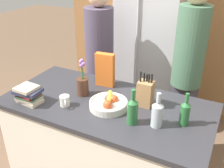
{
  "coord_description": "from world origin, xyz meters",
  "views": [
    {
      "loc": [
        0.84,
        -1.55,
        2.01
      ],
      "look_at": [
        0.0,
        0.1,
        1.06
      ],
      "focal_mm": 42.0,
      "sensor_mm": 36.0,
      "label": 1
    }
  ],
  "objects_px": {
    "person_at_sink": "(100,58)",
    "person_in_blue": "(188,67)",
    "bottle_vinegar": "(133,110)",
    "cereal_box": "(105,70)",
    "knife_block": "(145,93)",
    "bottle_oil": "(157,113)",
    "flower_vase": "(83,84)",
    "book_stack": "(28,95)",
    "bottle_wine": "(185,113)",
    "coffee_mug": "(65,101)",
    "fruit_bowl": "(109,103)",
    "refrigerator": "(150,46)"
  },
  "relations": [
    {
      "from": "knife_block",
      "to": "coffee_mug",
      "type": "bearing_deg",
      "value": -152.16
    },
    {
      "from": "knife_block",
      "to": "bottle_vinegar",
      "type": "relative_size",
      "value": 1.08
    },
    {
      "from": "coffee_mug",
      "to": "bottle_wine",
      "type": "bearing_deg",
      "value": 11.13
    },
    {
      "from": "flower_vase",
      "to": "cereal_box",
      "type": "bearing_deg",
      "value": 70.64
    },
    {
      "from": "flower_vase",
      "to": "cereal_box",
      "type": "height_order",
      "value": "flower_vase"
    },
    {
      "from": "knife_block",
      "to": "bottle_oil",
      "type": "relative_size",
      "value": 1.12
    },
    {
      "from": "flower_vase",
      "to": "bottle_vinegar",
      "type": "bearing_deg",
      "value": -19.67
    },
    {
      "from": "flower_vase",
      "to": "cereal_box",
      "type": "xyz_separation_m",
      "value": [
        0.08,
        0.23,
        0.05
      ]
    },
    {
      "from": "flower_vase",
      "to": "bottle_oil",
      "type": "bearing_deg",
      "value": -11.69
    },
    {
      "from": "coffee_mug",
      "to": "person_in_blue",
      "type": "height_order",
      "value": "person_in_blue"
    },
    {
      "from": "bottle_oil",
      "to": "person_in_blue",
      "type": "height_order",
      "value": "person_in_blue"
    },
    {
      "from": "fruit_bowl",
      "to": "knife_block",
      "type": "height_order",
      "value": "knife_block"
    },
    {
      "from": "book_stack",
      "to": "person_at_sink",
      "type": "bearing_deg",
      "value": 85.94
    },
    {
      "from": "knife_block",
      "to": "bottle_vinegar",
      "type": "xyz_separation_m",
      "value": [
        0.01,
        -0.26,
        -0.0
      ]
    },
    {
      "from": "flower_vase",
      "to": "bottle_oil",
      "type": "xyz_separation_m",
      "value": [
        0.68,
        -0.14,
        -0.0
      ]
    },
    {
      "from": "bottle_oil",
      "to": "bottle_vinegar",
      "type": "xyz_separation_m",
      "value": [
        -0.16,
        -0.05,
        0.0
      ]
    },
    {
      "from": "book_stack",
      "to": "knife_block",
      "type": "bearing_deg",
      "value": 24.44
    },
    {
      "from": "fruit_bowl",
      "to": "bottle_wine",
      "type": "distance_m",
      "value": 0.56
    },
    {
      "from": "bottle_oil",
      "to": "person_at_sink",
      "type": "bearing_deg",
      "value": 137.48
    },
    {
      "from": "cereal_box",
      "to": "person_in_blue",
      "type": "height_order",
      "value": "person_in_blue"
    },
    {
      "from": "refrigerator",
      "to": "bottle_wine",
      "type": "height_order",
      "value": "refrigerator"
    },
    {
      "from": "bottle_vinegar",
      "to": "bottle_wine",
      "type": "bearing_deg",
      "value": 24.42
    },
    {
      "from": "fruit_bowl",
      "to": "person_at_sink",
      "type": "distance_m",
      "value": 0.95
    },
    {
      "from": "bottle_oil",
      "to": "book_stack",
      "type": "bearing_deg",
      "value": -170.93
    },
    {
      "from": "fruit_bowl",
      "to": "coffee_mug",
      "type": "distance_m",
      "value": 0.34
    },
    {
      "from": "refrigerator",
      "to": "book_stack",
      "type": "distance_m",
      "value": 1.7
    },
    {
      "from": "flower_vase",
      "to": "person_in_blue",
      "type": "height_order",
      "value": "person_in_blue"
    },
    {
      "from": "refrigerator",
      "to": "person_at_sink",
      "type": "bearing_deg",
      "value": -118.6
    },
    {
      "from": "cereal_box",
      "to": "bottle_oil",
      "type": "distance_m",
      "value": 0.71
    },
    {
      "from": "flower_vase",
      "to": "book_stack",
      "type": "height_order",
      "value": "flower_vase"
    },
    {
      "from": "book_stack",
      "to": "bottle_wine",
      "type": "bearing_deg",
      "value": 12.67
    },
    {
      "from": "knife_block",
      "to": "bottle_wine",
      "type": "height_order",
      "value": "knife_block"
    },
    {
      "from": "knife_block",
      "to": "flower_vase",
      "type": "xyz_separation_m",
      "value": [
        -0.51,
        -0.08,
        -0.0
      ]
    },
    {
      "from": "refrigerator",
      "to": "person_at_sink",
      "type": "xyz_separation_m",
      "value": [
        -0.35,
        -0.64,
        0.0
      ]
    },
    {
      "from": "knife_block",
      "to": "book_stack",
      "type": "xyz_separation_m",
      "value": [
        -0.83,
        -0.38,
        -0.03
      ]
    },
    {
      "from": "person_in_blue",
      "to": "fruit_bowl",
      "type": "bearing_deg",
      "value": -94.46
    },
    {
      "from": "person_at_sink",
      "to": "person_in_blue",
      "type": "height_order",
      "value": "person_in_blue"
    },
    {
      "from": "fruit_bowl",
      "to": "person_at_sink",
      "type": "height_order",
      "value": "person_at_sink"
    },
    {
      "from": "bottle_vinegar",
      "to": "bottle_wine",
      "type": "xyz_separation_m",
      "value": [
        0.32,
        0.15,
        -0.01
      ]
    },
    {
      "from": "knife_block",
      "to": "refrigerator",
      "type": "bearing_deg",
      "value": 107.74
    },
    {
      "from": "refrigerator",
      "to": "person_in_blue",
      "type": "distance_m",
      "value": 0.87
    },
    {
      "from": "cereal_box",
      "to": "knife_block",
      "type": "bearing_deg",
      "value": -19.97
    },
    {
      "from": "book_stack",
      "to": "bottle_oil",
      "type": "distance_m",
      "value": 1.01
    },
    {
      "from": "cereal_box",
      "to": "coffee_mug",
      "type": "xyz_separation_m",
      "value": [
        -0.11,
        -0.44,
        -0.11
      ]
    },
    {
      "from": "bottle_oil",
      "to": "person_at_sink",
      "type": "xyz_separation_m",
      "value": [
        -0.92,
        0.84,
        -0.06
      ]
    },
    {
      "from": "knife_block",
      "to": "coffee_mug",
      "type": "distance_m",
      "value": 0.62
    },
    {
      "from": "bottle_oil",
      "to": "bottle_wine",
      "type": "height_order",
      "value": "bottle_oil"
    },
    {
      "from": "bottle_vinegar",
      "to": "person_in_blue",
      "type": "xyz_separation_m",
      "value": [
        0.17,
        0.89,
        0.01
      ]
    },
    {
      "from": "book_stack",
      "to": "refrigerator",
      "type": "bearing_deg",
      "value": 75.65
    },
    {
      "from": "flower_vase",
      "to": "coffee_mug",
      "type": "distance_m",
      "value": 0.22
    }
  ]
}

